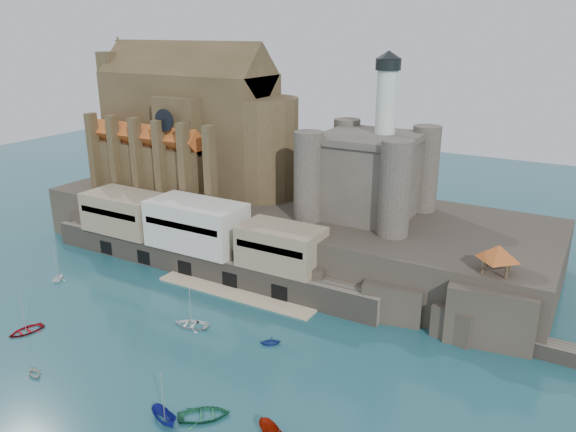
# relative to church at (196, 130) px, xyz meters

# --- Properties ---
(ground) EXTENTS (300.00, 300.00, 0.00)m
(ground) POSITION_rel_church_xyz_m (24.13, -41.85, -22.13)
(ground) COLOR #184951
(ground) RESTS_ON ground
(promontory) EXTENTS (100.00, 36.00, 10.00)m
(promontory) POSITION_rel_church_xyz_m (23.94, -2.48, -17.20)
(promontory) COLOR #2B2520
(promontory) RESTS_ON ground
(quay) EXTENTS (70.00, 12.00, 13.05)m
(quay) POSITION_rel_church_xyz_m (13.94, -18.78, -16.06)
(quay) COLOR #686053
(quay) RESTS_ON ground
(church) EXTENTS (47.00, 25.93, 30.51)m
(church) POSITION_rel_church_xyz_m (0.00, 0.00, 0.00)
(church) COLOR #443620
(church) RESTS_ON promontory
(castle_keep) EXTENTS (21.20, 21.20, 29.30)m
(castle_keep) POSITION_rel_church_xyz_m (40.21, -0.78, -3.81)
(castle_keep) COLOR #494239
(castle_keep) RESTS_ON promontory
(rock_outcrop) EXTENTS (14.50, 10.50, 8.70)m
(rock_outcrop) POSITION_rel_church_xyz_m (66.13, -16.01, -18.11)
(rock_outcrop) COLOR #2B2520
(rock_outcrop) RESTS_ON ground
(pavilion) EXTENTS (6.40, 6.40, 5.40)m
(pavilion) POSITION_rel_church_xyz_m (66.13, -15.85, -9.40)
(pavilion) COLOR #443620
(pavilion) RESTS_ON rock_outcrop
(boat_0) EXTENTS (3.77, 1.85, 5.08)m
(boat_0) POSITION_rel_church_xyz_m (6.46, -49.55, -22.13)
(boat_0) COLOR #9F0B13
(boat_0) RESTS_ON ground
(boat_1) EXTENTS (2.25, 2.88, 2.93)m
(boat_1) POSITION_rel_church_xyz_m (17.03, -56.06, -22.13)
(boat_1) COLOR beige
(boat_1) RESTS_ON ground
(boat_2) EXTENTS (2.16, 2.13, 4.46)m
(boat_2) POSITION_rel_church_xyz_m (37.92, -54.45, -22.13)
(boat_2) COLOR navy
(boat_2) RESTS_ON ground
(boat_3) EXTENTS (3.75, 4.13, 6.07)m
(boat_3) POSITION_rel_church_xyz_m (41.45, -51.62, -22.13)
(boat_3) COLOR #21724C
(boat_3) RESTS_ON ground
(boat_4) EXTENTS (3.25, 2.60, 3.27)m
(boat_4) POSITION_rel_church_xyz_m (-4.41, -35.13, -22.13)
(boat_4) COLOR white
(boat_4) RESTS_ON ground
(boat_6) EXTENTS (1.95, 4.01, 5.40)m
(boat_6) POSITION_rel_church_xyz_m (26.60, -35.84, -22.13)
(boat_6) COLOR silver
(boat_6) RESTS_ON ground
(boat_7) EXTENTS (2.80, 2.99, 2.97)m
(boat_7) POSITION_rel_church_xyz_m (39.77, -34.30, -22.13)
(boat_7) COLOR navy
(boat_7) RESTS_ON ground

